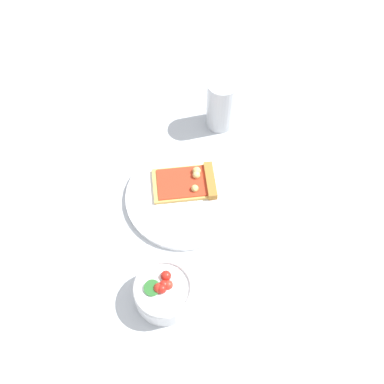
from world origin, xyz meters
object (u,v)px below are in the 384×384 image
salad_bowl (164,292)px  soda_glass (221,106)px  pizza_slice_main (190,182)px  plate (185,196)px

salad_bowl → soda_glass: soda_glass is taller
pizza_slice_main → salad_bowl: 0.27m
salad_bowl → soda_glass: (-0.36, -0.30, 0.03)m
pizza_slice_main → soda_glass: 0.21m
soda_glass → pizza_slice_main: bearing=33.7°
plate → pizza_slice_main: size_ratio=1.58×
pizza_slice_main → plate: bearing=34.2°
pizza_slice_main → salad_bowl: bearing=44.4°
soda_glass → plate: bearing=33.7°
salad_bowl → soda_glass: bearing=-140.3°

